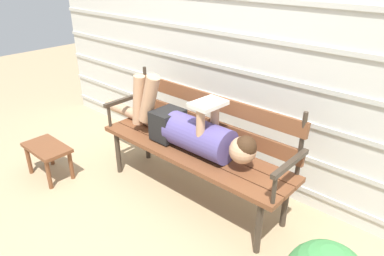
{
  "coord_description": "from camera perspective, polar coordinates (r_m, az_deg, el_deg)",
  "views": [
    {
      "loc": [
        1.62,
        -1.65,
        1.77
      ],
      "look_at": [
        0.0,
        0.14,
        0.62
      ],
      "focal_mm": 33.14,
      "sensor_mm": 36.0,
      "label": 1
    }
  ],
  "objects": [
    {
      "name": "park_bench",
      "position": [
        2.78,
        0.94,
        -1.96
      ],
      "size": [
        1.68,
        0.46,
        0.9
      ],
      "color": "brown",
      "rests_on": "ground"
    },
    {
      "name": "footstool",
      "position": [
        3.37,
        -22.23,
        -3.58
      ],
      "size": [
        0.45,
        0.26,
        0.3
      ],
      "color": "brown",
      "rests_on": "ground"
    },
    {
      "name": "reclining_person",
      "position": [
        2.72,
        -0.95,
        -0.08
      ],
      "size": [
        1.71,
        0.26,
        0.54
      ],
      "color": "#514784"
    },
    {
      "name": "ground_plane",
      "position": [
        2.92,
        -1.9,
        -11.98
      ],
      "size": [
        12.0,
        12.0,
        0.0
      ],
      "primitive_type": "plane",
      "color": "tan"
    },
    {
      "name": "house_siding",
      "position": [
        2.93,
        7.36,
        12.01
      ],
      "size": [
        4.87,
        0.08,
        2.2
      ],
      "color": "beige",
      "rests_on": "ground"
    }
  ]
}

